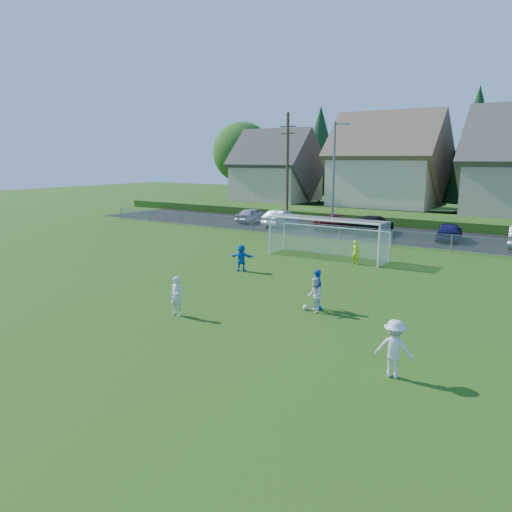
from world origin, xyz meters
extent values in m
plane|color=#193D0C|center=(0.00, 0.00, 0.00)|extent=(160.00, 160.00, 0.00)
plane|color=black|center=(0.00, 27.50, 0.01)|extent=(60.00, 60.00, 0.00)
cube|color=#1E420F|center=(0.00, 35.00, 0.40)|extent=(70.00, 6.00, 0.80)
sphere|color=white|center=(4.10, 5.56, 0.11)|extent=(0.22, 0.22, 0.22)
imported|color=silver|center=(0.26, 2.05, 0.79)|extent=(0.59, 0.41, 1.57)
imported|color=silver|center=(4.56, 5.48, 0.72)|extent=(0.83, 0.88, 1.43)
imported|color=silver|center=(9.22, 1.35, 0.85)|extent=(1.16, 0.75, 1.70)
imported|color=blue|center=(4.44, 5.92, 0.84)|extent=(0.88, 1.05, 1.68)
imported|color=blue|center=(-2.25, 9.90, 0.74)|extent=(1.45, 0.77, 1.49)
imported|color=#CBEE1C|center=(2.21, 15.12, 0.71)|extent=(0.57, 0.43, 1.42)
imported|color=#A7A9AF|center=(-13.50, 27.45, 0.70)|extent=(1.88, 4.21, 1.41)
imported|color=white|center=(-10.00, 26.81, 0.72)|extent=(1.53, 4.36, 1.44)
imported|color=#550914|center=(-4.88, 27.49, 0.68)|extent=(2.39, 4.96, 1.36)
imported|color=black|center=(-1.32, 27.13, 0.75)|extent=(2.26, 5.23, 1.50)
imported|color=#19164D|center=(4.69, 26.95, 0.70)|extent=(2.17, 4.28, 1.40)
cylinder|color=white|center=(-3.65, 15.00, 1.22)|extent=(0.12, 0.12, 2.44)
cylinder|color=white|center=(3.65, 15.00, 1.22)|extent=(0.12, 0.12, 2.44)
cylinder|color=white|center=(0.00, 15.00, 2.44)|extent=(7.30, 0.12, 0.12)
cylinder|color=white|center=(-3.65, 16.80, 0.90)|extent=(0.08, 0.08, 1.80)
cylinder|color=white|center=(3.65, 16.80, 0.90)|extent=(0.08, 0.08, 1.80)
cylinder|color=white|center=(0.00, 16.80, 1.80)|extent=(7.30, 0.08, 0.08)
cube|color=silver|center=(0.00, 16.80, 0.90)|extent=(7.30, 0.02, 1.80)
cube|color=silver|center=(-3.65, 15.90, 1.22)|extent=(0.02, 1.80, 2.44)
cube|color=silver|center=(3.65, 15.90, 1.22)|extent=(0.02, 1.80, 2.44)
cube|color=silver|center=(0.00, 15.90, 2.44)|extent=(7.30, 1.80, 0.02)
cube|color=gray|center=(0.00, 22.00, 1.18)|extent=(52.00, 0.03, 0.03)
cube|color=gray|center=(0.00, 22.00, 0.60)|extent=(52.00, 0.02, 1.14)
cylinder|color=gray|center=(-26.00, 22.00, 0.60)|extent=(0.06, 0.06, 1.20)
cylinder|color=gray|center=(0.00, 22.00, 0.60)|extent=(0.06, 0.06, 1.20)
cylinder|color=slate|center=(-4.50, 26.00, 4.50)|extent=(0.18, 0.18, 9.00)
cylinder|color=slate|center=(-4.00, 26.00, 8.80)|extent=(1.20, 0.12, 0.12)
cube|color=slate|center=(-3.40, 26.00, 8.75)|extent=(0.36, 0.18, 0.12)
cylinder|color=#473321|center=(-9.50, 27.00, 5.00)|extent=(0.26, 0.26, 10.00)
cube|color=#473321|center=(-9.50, 27.00, 8.80)|extent=(1.60, 0.10, 0.10)
cube|color=#473321|center=(-9.50, 27.00, 8.20)|extent=(1.30, 0.10, 0.10)
cube|color=tan|center=(-20.00, 42.00, 3.05)|extent=(9.00, 8.00, 4.50)
pyramid|color=#423D38|center=(-20.00, 42.00, 9.71)|extent=(9.90, 8.80, 4.41)
cube|color=#C6B58E|center=(-6.00, 43.00, 3.55)|extent=(11.00, 9.00, 5.50)
pyramid|color=brown|center=(-6.00, 43.00, 11.26)|extent=(12.10, 9.90, 4.96)
cylinder|color=#382616|center=(-28.00, 46.00, 1.98)|extent=(0.36, 0.36, 3.96)
sphere|color=#2B5B19|center=(-28.00, 46.00, 6.82)|extent=(8.36, 8.36, 8.36)
cylinder|color=#382616|center=(-18.00, 50.00, 0.60)|extent=(0.30, 0.30, 1.20)
cone|color=#143819|center=(-18.00, 50.00, 7.05)|extent=(6.76, 6.76, 11.70)
cylinder|color=#382616|center=(-8.00, 51.00, 0.60)|extent=(0.30, 0.30, 1.20)
cone|color=#143819|center=(-8.00, 51.00, 6.60)|extent=(6.24, 6.24, 10.80)
cylinder|color=#382616|center=(2.00, 48.00, 0.60)|extent=(0.30, 0.30, 1.20)
cone|color=#143819|center=(2.00, 48.00, 7.50)|extent=(7.28, 7.28, 12.60)
camera|label=1|loc=(13.44, -11.83, 6.15)|focal=35.00mm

